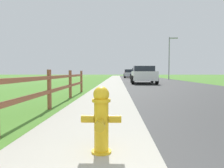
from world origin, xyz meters
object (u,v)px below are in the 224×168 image
(parked_car_red, at_px, (128,73))
(parked_car_silver, at_px, (130,73))
(parked_suv_white, at_px, (143,74))
(parked_car_blue, at_px, (138,74))
(fire_hydrant, at_px, (101,119))
(street_lamp, at_px, (170,54))

(parked_car_red, bearing_deg, parked_car_silver, -91.10)
(parked_suv_white, xyz_separation_m, parked_car_blue, (0.51, 10.14, -0.02))
(fire_hydrant, relative_size, parked_car_blue, 0.16)
(fire_hydrant, xyz_separation_m, parked_car_blue, (2.96, 26.42, 0.35))
(parked_car_blue, relative_size, parked_car_silver, 1.04)
(fire_hydrant, bearing_deg, parked_suv_white, 81.44)
(parked_car_blue, xyz_separation_m, street_lamp, (4.22, -0.18, 2.64))
(parked_suv_white, height_order, parked_car_blue, parked_car_blue)
(street_lamp, bearing_deg, parked_car_blue, 177.51)
(parked_suv_white, bearing_deg, parked_car_red, 89.80)
(parked_suv_white, relative_size, parked_car_silver, 1.02)
(street_lamp, bearing_deg, fire_hydrant, -105.30)
(parked_suv_white, height_order, street_lamp, street_lamp)
(parked_suv_white, xyz_separation_m, parked_car_red, (0.10, 28.41, -0.02))
(fire_hydrant, distance_m, street_lamp, 27.37)
(parked_car_red, bearing_deg, parked_suv_white, -90.20)
(fire_hydrant, height_order, parked_car_silver, parked_car_silver)
(fire_hydrant, distance_m, parked_suv_white, 16.47)
(fire_hydrant, xyz_separation_m, parked_car_red, (2.55, 44.69, 0.35))
(parked_car_blue, bearing_deg, fire_hydrant, -96.39)
(parked_suv_white, distance_m, street_lamp, 11.33)
(parked_car_blue, relative_size, parked_car_red, 1.10)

